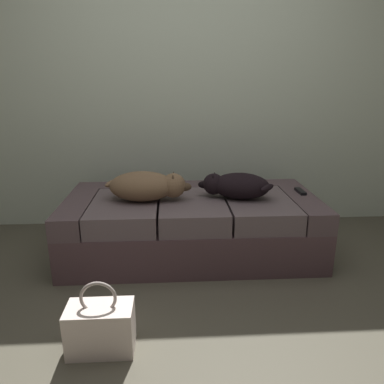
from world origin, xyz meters
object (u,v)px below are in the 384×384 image
couch (192,225)px  dog_tan (148,186)px  tv_remote (300,191)px  handbag (101,327)px  dog_dark (236,186)px

couch → dog_tan: bearing=-166.6°
dog_tan → tv_remote: bearing=5.9°
dog_tan → handbag: bearing=-100.9°
dog_dark → handbag: (-0.82, -0.98, -0.42)m
dog_tan → couch: bearing=13.4°
dog_tan → tv_remote: size_ratio=4.19×
dog_dark → tv_remote: size_ratio=3.69×
couch → handbag: 1.16m
handbag → dog_tan: bearing=79.1°
dog_tan → dog_dark: bearing=1.3°
dog_dark → tv_remote: 0.54m
dog_tan → handbag: (-0.19, -0.97, -0.43)m
couch → tv_remote: bearing=3.1°
tv_remote → handbag: tv_remote is taller
dog_dark → dog_tan: bearing=-178.7°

